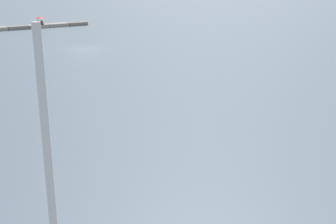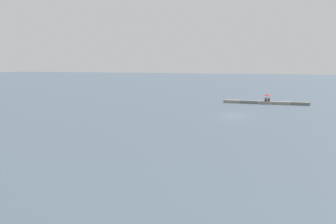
# 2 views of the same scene
# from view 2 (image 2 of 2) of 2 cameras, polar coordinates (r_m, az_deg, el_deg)

# --- Properties ---
(ground_plane) EXTENTS (500.00, 500.00, 0.00)m
(ground_plane) POSITION_cam_2_polar(r_m,az_deg,el_deg) (74.52, 7.35, -0.32)
(ground_plane) COLOR #475666
(seawall_pier) EXTENTS (15.88, 1.47, 0.54)m
(seawall_pier) POSITION_cam_2_polar(r_m,az_deg,el_deg) (94.75, 10.97, 1.05)
(seawall_pier) COLOR slate
(seawall_pier) RESTS_ON ground_plane
(person_seated_brown_left) EXTENTS (0.46, 0.65, 0.73)m
(person_seated_brown_left) POSITION_cam_2_polar(r_m,az_deg,el_deg) (94.46, 11.28, 1.35)
(person_seated_brown_left) COLOR #1E2333
(person_seated_brown_left) RESTS_ON seawall_pier
(person_seated_grey_right) EXTENTS (0.46, 0.65, 0.73)m
(person_seated_grey_right) POSITION_cam_2_polar(r_m,az_deg,el_deg) (94.64, 10.96, 1.37)
(person_seated_grey_right) COLOR #1E2333
(person_seated_grey_right) RESTS_ON seawall_pier
(umbrella_open_red) EXTENTS (1.37, 1.37, 1.29)m
(umbrella_open_red) POSITION_cam_2_polar(r_m,az_deg,el_deg) (94.54, 11.13, 1.89)
(umbrella_open_red) COLOR black
(umbrella_open_red) RESTS_ON seawall_pier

